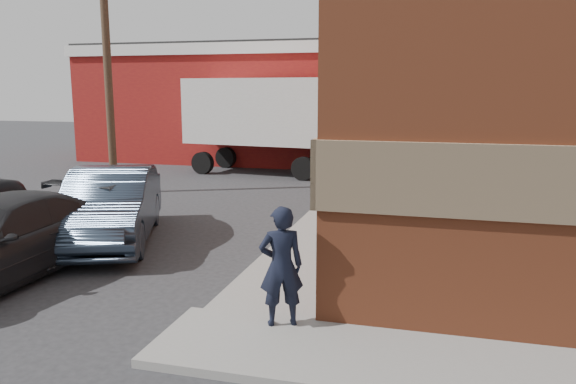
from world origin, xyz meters
The scene contains 7 objects.
ground centered at (0.00, 0.00, 0.00)m, with size 90.00×90.00×0.00m, color #28282B.
sidewalk_west centered at (0.60, 9.00, 0.06)m, with size 1.80×18.00×0.12m, color gray.
warehouse centered at (-6.00, 20.00, 2.81)m, with size 16.30×8.30×5.60m.
utility_pole centered at (-7.50, 9.00, 4.75)m, with size 2.00×0.26×9.00m.
man centered at (1.04, -0.25, 1.00)m, with size 0.64×0.42×1.76m, color black.
sedan centered at (-4.08, 3.45, 0.85)m, with size 1.79×5.14×1.69m, color #2B3748.
box_truck centered at (-3.24, 14.46, 2.26)m, with size 8.16×3.28×3.92m.
Camera 1 is at (3.14, -7.66, 3.50)m, focal length 35.00 mm.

